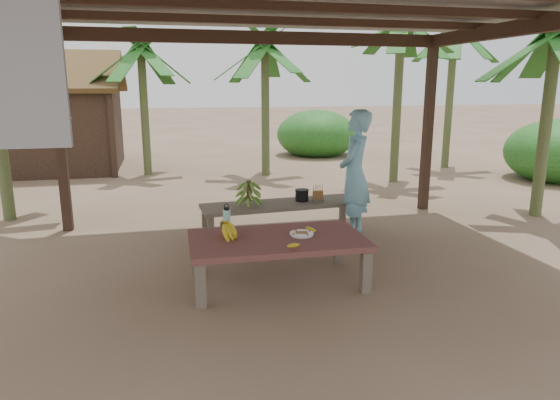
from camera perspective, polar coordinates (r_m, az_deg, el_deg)
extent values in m
plane|color=brown|center=(5.67, 2.12, -8.05)|extent=(80.00, 80.00, 0.00)
cube|color=black|center=(7.56, -23.90, 6.71)|extent=(0.13, 0.13, 2.70)
cube|color=black|center=(8.54, 16.55, 7.90)|extent=(0.13, 0.13, 2.70)
cube|color=black|center=(7.56, -2.52, 18.05)|extent=(5.80, 0.14, 0.18)
cube|color=black|center=(6.65, 27.56, 17.34)|extent=(0.14, 4.80, 0.18)
cube|color=slate|center=(2.89, -27.88, 13.67)|extent=(0.45, 0.05, 0.85)
cube|color=brown|center=(4.78, -9.08, -9.55)|extent=(0.10, 0.10, 0.44)
cube|color=brown|center=(5.11, 9.78, -8.04)|extent=(0.10, 0.10, 0.44)
cube|color=brown|center=(5.56, -9.57, -6.25)|extent=(0.10, 0.10, 0.44)
cube|color=brown|center=(5.85, 6.75, -5.18)|extent=(0.10, 0.10, 0.44)
cube|color=maroon|center=(5.18, -0.33, -4.62)|extent=(1.82, 1.04, 0.06)
cube|color=brown|center=(6.49, -7.91, -3.56)|extent=(0.09, 0.09, 0.40)
cube|color=brown|center=(7.10, 8.70, -2.11)|extent=(0.09, 0.09, 0.40)
cube|color=brown|center=(6.93, -8.56, -2.51)|extent=(0.09, 0.09, 0.40)
cube|color=brown|center=(7.51, 7.16, -1.24)|extent=(0.09, 0.09, 0.40)
cube|color=brown|center=(6.88, 0.18, -0.53)|extent=(2.24, 0.76, 0.05)
cylinder|color=white|center=(5.24, 2.49, -4.02)|extent=(0.23, 0.23, 0.01)
cylinder|color=white|center=(5.23, 2.49, -3.85)|extent=(0.25, 0.25, 0.02)
cube|color=brown|center=(5.23, 2.49, -3.79)|extent=(0.14, 0.11, 0.02)
ellipsoid|color=yellow|center=(4.85, 1.54, -5.22)|extent=(0.17, 0.12, 0.04)
ellipsoid|color=yellow|center=(5.39, 3.53, -3.37)|extent=(0.12, 0.14, 0.04)
cylinder|color=#40BFCA|center=(5.41, -6.09, -2.32)|extent=(0.08, 0.08, 0.23)
cylinder|color=black|center=(5.37, -6.13, -0.98)|extent=(0.06, 0.06, 0.03)
torus|color=black|center=(5.37, -6.13, -0.67)|extent=(0.05, 0.01, 0.05)
cylinder|color=black|center=(6.97, 2.52, 0.52)|extent=(0.18, 0.18, 0.16)
imported|color=#71B7D6|center=(6.81, 8.52, 2.96)|extent=(0.70, 0.75, 1.73)
cube|color=black|center=(13.50, -26.61, 7.30)|extent=(4.00, 3.00, 2.00)
cube|color=brown|center=(12.64, -28.12, 12.99)|extent=(4.40, 1.73, 1.00)
cube|color=brown|center=(14.29, -26.40, 13.01)|extent=(4.40, 1.73, 1.00)
cylinder|color=#596638|center=(10.81, 13.26, 10.82)|extent=(0.18, 0.18, 3.36)
cylinder|color=#596638|center=(11.36, -1.68, 10.16)|extent=(0.18, 0.18, 2.92)
cylinder|color=#596638|center=(11.79, -15.23, 9.73)|extent=(0.18, 0.18, 2.89)
cylinder|color=#596638|center=(8.75, 28.08, 7.46)|extent=(0.18, 0.18, 2.83)
cylinder|color=#596638|center=(8.57, -29.34, 5.93)|extent=(0.18, 0.18, 2.45)
cylinder|color=#596638|center=(13.11, 18.82, 10.91)|extent=(0.18, 0.18, 3.40)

